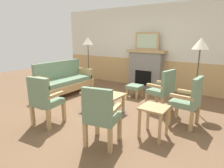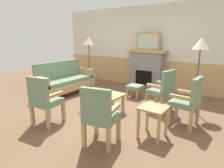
% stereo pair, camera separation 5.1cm
% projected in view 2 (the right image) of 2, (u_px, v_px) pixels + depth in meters
% --- Properties ---
extents(ground_plane, '(14.00, 14.00, 0.00)m').
position_uv_depth(ground_plane, '(104.00, 109.00, 4.54)').
color(ground_plane, brown).
extents(wall_back, '(7.20, 0.14, 2.70)m').
position_uv_depth(wall_back, '(150.00, 49.00, 6.28)').
color(wall_back, silver).
rests_on(wall_back, ground_plane).
extents(fireplace, '(1.30, 0.44, 1.28)m').
position_uv_depth(fireplace, '(146.00, 69.00, 6.25)').
color(fireplace, gray).
rests_on(fireplace, ground_plane).
extents(framed_picture, '(0.80, 0.04, 0.56)m').
position_uv_depth(framed_picture, '(148.00, 41.00, 6.03)').
color(framed_picture, tan).
rests_on(framed_picture, fireplace).
extents(couch, '(0.70, 1.80, 0.98)m').
position_uv_depth(couch, '(65.00, 81.00, 5.65)').
color(couch, tan).
rests_on(couch, ground_plane).
extents(coffee_table, '(0.96, 0.56, 0.44)m').
position_uv_depth(coffee_table, '(103.00, 95.00, 4.34)').
color(coffee_table, tan).
rests_on(coffee_table, ground_plane).
extents(round_rug, '(1.20, 1.20, 0.01)m').
position_uv_depth(round_rug, '(103.00, 110.00, 4.44)').
color(round_rug, brown).
rests_on(round_rug, ground_plane).
extents(book_on_table, '(0.19, 0.18, 0.03)m').
position_uv_depth(book_on_table, '(103.00, 93.00, 4.26)').
color(book_on_table, '#33663D').
rests_on(book_on_table, coffee_table).
extents(footstool, '(0.40, 0.40, 0.36)m').
position_uv_depth(footstool, '(135.00, 88.00, 5.35)').
color(footstool, tan).
rests_on(footstool, ground_plane).
extents(armchair_near_fireplace, '(0.57, 0.57, 0.98)m').
position_uv_depth(armchair_near_fireplace, '(163.00, 89.00, 4.30)').
color(armchair_near_fireplace, tan).
rests_on(armchair_near_fireplace, ground_plane).
extents(armchair_by_window_left, '(0.51, 0.51, 0.98)m').
position_uv_depth(armchair_by_window_left, '(189.00, 100.00, 3.55)').
color(armchair_by_window_left, tan).
rests_on(armchair_by_window_left, ground_plane).
extents(armchair_front_left, '(0.54, 0.54, 0.98)m').
position_uv_depth(armchair_front_left, '(44.00, 99.00, 3.61)').
color(armchair_front_left, tan).
rests_on(armchair_front_left, ground_plane).
extents(armchair_front_center, '(0.57, 0.57, 0.98)m').
position_uv_depth(armchair_front_center, '(100.00, 114.00, 2.90)').
color(armchair_front_center, tan).
rests_on(armchair_front_center, ground_plane).
extents(side_table, '(0.44, 0.44, 0.55)m').
position_uv_depth(side_table, '(153.00, 113.00, 3.18)').
color(side_table, tan).
rests_on(side_table, ground_plane).
extents(floor_lamp_by_couch, '(0.36, 0.36, 1.68)m').
position_uv_depth(floor_lamp_by_couch, '(89.00, 44.00, 6.55)').
color(floor_lamp_by_couch, '#332D28').
rests_on(floor_lamp_by_couch, ground_plane).
extents(floor_lamp_by_chairs, '(0.36, 0.36, 1.68)m').
position_uv_depth(floor_lamp_by_chairs, '(201.00, 48.00, 4.08)').
color(floor_lamp_by_chairs, '#332D28').
rests_on(floor_lamp_by_chairs, ground_plane).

